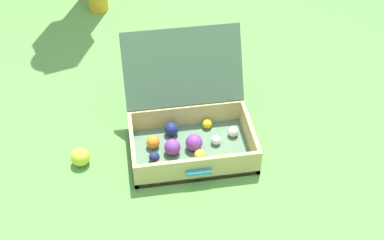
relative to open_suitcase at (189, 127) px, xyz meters
The scene contains 3 objects.
ground_plane 0.13m from the open_suitcase, 94.95° to the right, with size 16.00×16.00×0.00m, color #569342.
open_suitcase is the anchor object (origin of this frame).
stray_ball_on_grass 0.51m from the open_suitcase, behind, with size 0.09×0.09×0.09m, color #CCDB38.
Camera 1 is at (-0.26, -1.68, 1.77)m, focal length 49.73 mm.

